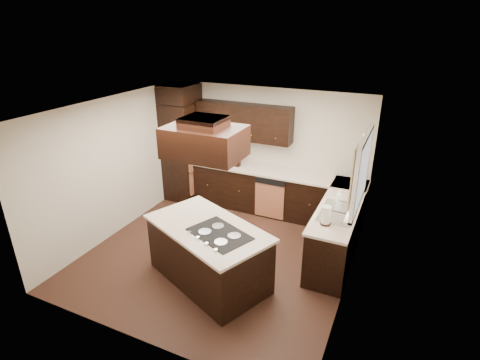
# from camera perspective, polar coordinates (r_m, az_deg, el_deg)

# --- Properties ---
(floor) EXTENTS (4.20, 4.20, 0.02)m
(floor) POSITION_cam_1_polar(r_m,az_deg,el_deg) (6.55, -3.04, -11.13)
(floor) COLOR #4E2D1F
(floor) RESTS_ON ground
(ceiling) EXTENTS (4.20, 4.20, 0.02)m
(ceiling) POSITION_cam_1_polar(r_m,az_deg,el_deg) (5.54, -3.59, 10.96)
(ceiling) COLOR white
(ceiling) RESTS_ON ground
(wall_back) EXTENTS (4.20, 0.02, 2.50)m
(wall_back) POSITION_cam_1_polar(r_m,az_deg,el_deg) (7.73, 4.01, 4.80)
(wall_back) COLOR beige
(wall_back) RESTS_ON ground
(wall_front) EXTENTS (4.20, 0.02, 2.50)m
(wall_front) POSITION_cam_1_polar(r_m,az_deg,el_deg) (4.42, -16.36, -11.20)
(wall_front) COLOR beige
(wall_front) RESTS_ON ground
(wall_left) EXTENTS (0.02, 4.20, 2.50)m
(wall_left) POSITION_cam_1_polar(r_m,az_deg,el_deg) (7.11, -18.54, 1.93)
(wall_left) COLOR beige
(wall_left) RESTS_ON ground
(wall_right) EXTENTS (0.02, 4.20, 2.50)m
(wall_right) POSITION_cam_1_polar(r_m,az_deg,el_deg) (5.37, 17.13, -4.82)
(wall_right) COLOR beige
(wall_right) RESTS_ON ground
(oven_column) EXTENTS (0.65, 0.75, 2.12)m
(oven_column) POSITION_cam_1_polar(r_m,az_deg,el_deg) (8.22, -8.72, 4.31)
(oven_column) COLOR black
(oven_column) RESTS_ON floor
(wall_oven_face) EXTENTS (0.05, 0.62, 0.78)m
(wall_oven_face) POSITION_cam_1_polar(r_m,az_deg,el_deg) (8.02, -6.64, 4.40)
(wall_oven_face) COLOR #BC6D49
(wall_oven_face) RESTS_ON oven_column
(base_cabinets_back) EXTENTS (2.93, 0.60, 0.88)m
(base_cabinets_back) POSITION_cam_1_polar(r_m,az_deg,el_deg) (7.75, 3.27, -1.59)
(base_cabinets_back) COLOR black
(base_cabinets_back) RESTS_ON floor
(base_cabinets_right) EXTENTS (0.60, 2.40, 0.88)m
(base_cabinets_right) POSITION_cam_1_polar(r_m,az_deg,el_deg) (6.57, 14.84, -7.20)
(base_cabinets_right) COLOR black
(base_cabinets_right) RESTS_ON floor
(countertop_back) EXTENTS (2.93, 0.63, 0.04)m
(countertop_back) POSITION_cam_1_polar(r_m,az_deg,el_deg) (7.56, 3.30, 1.54)
(countertop_back) COLOR beige
(countertop_back) RESTS_ON base_cabinets_back
(countertop_right) EXTENTS (0.63, 2.40, 0.04)m
(countertop_right) POSITION_cam_1_polar(r_m,az_deg,el_deg) (6.36, 15.12, -3.59)
(countertop_right) COLOR beige
(countertop_right) RESTS_ON base_cabinets_right
(upper_cabinets) EXTENTS (2.00, 0.34, 0.72)m
(upper_cabinets) POSITION_cam_1_polar(r_m,az_deg,el_deg) (7.57, 0.56, 8.87)
(upper_cabinets) COLOR black
(upper_cabinets) RESTS_ON wall_back
(dishwasher_front) EXTENTS (0.60, 0.05, 0.72)m
(dishwasher_front) POSITION_cam_1_polar(r_m,az_deg,el_deg) (7.43, 4.52, -3.15)
(dishwasher_front) COLOR #BC6D49
(dishwasher_front) RESTS_ON floor
(window_frame) EXTENTS (0.06, 1.32, 1.12)m
(window_frame) POSITION_cam_1_polar(r_m,az_deg,el_deg) (5.72, 18.04, 1.20)
(window_frame) COLOR white
(window_frame) RESTS_ON wall_right
(window_pane) EXTENTS (0.00, 1.20, 1.00)m
(window_pane) POSITION_cam_1_polar(r_m,az_deg,el_deg) (5.71, 18.32, 1.15)
(window_pane) COLOR white
(window_pane) RESTS_ON wall_right
(curtain_left) EXTENTS (0.02, 0.34, 0.90)m
(curtain_left) POSITION_cam_1_polar(r_m,az_deg,el_deg) (5.31, 16.85, 0.28)
(curtain_left) COLOR beige
(curtain_left) RESTS_ON wall_right
(curtain_right) EXTENTS (0.02, 0.34, 0.90)m
(curtain_right) POSITION_cam_1_polar(r_m,az_deg,el_deg) (6.10, 18.09, 3.06)
(curtain_right) COLOR beige
(curtain_right) RESTS_ON wall_right
(sink_rim) EXTENTS (0.52, 0.84, 0.01)m
(sink_rim) POSITION_cam_1_polar(r_m,az_deg,el_deg) (6.04, 14.67, -4.79)
(sink_rim) COLOR silver
(sink_rim) RESTS_ON countertop_right
(island) EXTENTS (2.06, 1.63, 0.88)m
(island) POSITION_cam_1_polar(r_m,az_deg,el_deg) (5.74, -4.81, -11.25)
(island) COLOR black
(island) RESTS_ON floor
(island_top) EXTENTS (2.15, 1.72, 0.04)m
(island_top) POSITION_cam_1_polar(r_m,az_deg,el_deg) (5.50, -4.97, -7.29)
(island_top) COLOR beige
(island_top) RESTS_ON island
(cooktop) EXTENTS (1.02, 0.87, 0.01)m
(cooktop) POSITION_cam_1_polar(r_m,az_deg,el_deg) (5.29, -3.16, -8.18)
(cooktop) COLOR black
(cooktop) RESTS_ON island_top
(range_hood) EXTENTS (1.05, 0.72, 0.42)m
(range_hood) POSITION_cam_1_polar(r_m,az_deg,el_deg) (5.12, -5.40, 5.82)
(range_hood) COLOR black
(range_hood) RESTS_ON ceiling
(hood_duct) EXTENTS (0.55, 0.50, 0.13)m
(hood_duct) POSITION_cam_1_polar(r_m,az_deg,el_deg) (5.04, -5.52, 8.80)
(hood_duct) COLOR black
(hood_duct) RESTS_ON ceiling
(blender_base) EXTENTS (0.15, 0.15, 0.10)m
(blender_base) POSITION_cam_1_polar(r_m,az_deg,el_deg) (7.85, -3.21, 2.93)
(blender_base) COLOR silver
(blender_base) RESTS_ON countertop_back
(blender_pitcher) EXTENTS (0.13, 0.13, 0.26)m
(blender_pitcher) POSITION_cam_1_polar(r_m,az_deg,el_deg) (7.79, -3.24, 4.17)
(blender_pitcher) COLOR silver
(blender_pitcher) RESTS_ON blender_base
(spice_rack) EXTENTS (0.40, 0.12, 0.33)m
(spice_rack) POSITION_cam_1_polar(r_m,az_deg,el_deg) (7.69, -1.37, 3.45)
(spice_rack) COLOR black
(spice_rack) RESTS_ON countertop_back
(mixing_bowl) EXTENTS (0.29, 0.29, 0.06)m
(mixing_bowl) POSITION_cam_1_polar(r_m,az_deg,el_deg) (7.97, -5.03, 3.04)
(mixing_bowl) COLOR white
(mixing_bowl) RESTS_ON countertop_back
(soap_bottle) EXTENTS (0.10, 0.10, 0.20)m
(soap_bottle) POSITION_cam_1_polar(r_m,az_deg,el_deg) (6.37, 14.85, -2.35)
(soap_bottle) COLOR white
(soap_bottle) RESTS_ON countertop_right
(paper_towel) EXTENTS (0.16, 0.16, 0.29)m
(paper_towel) POSITION_cam_1_polar(r_m,az_deg,el_deg) (5.60, 12.96, -5.29)
(paper_towel) COLOR white
(paper_towel) RESTS_ON countertop_right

